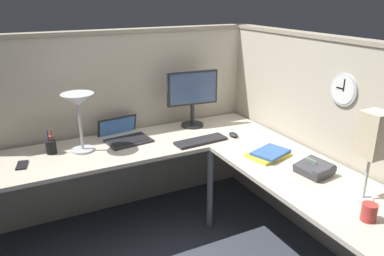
{
  "coord_description": "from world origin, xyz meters",
  "views": [
    {
      "loc": [
        -1.21,
        -2.21,
        1.86
      ],
      "look_at": [
        -0.02,
        0.13,
        0.91
      ],
      "focal_mm": 35.26,
      "sensor_mm": 36.0,
      "label": 1
    }
  ],
  "objects_px": {
    "pen_cup": "(51,147)",
    "book_stack": "(269,154)",
    "keyboard": "(201,141)",
    "office_phone": "(315,169)",
    "desk_lamp_dome": "(78,105)",
    "desk_lamp_paper": "(373,137)",
    "monitor": "(192,94)",
    "cell_phone": "(22,165)",
    "wall_clock": "(344,90)",
    "computer_mouse": "(233,135)",
    "coffee_mug": "(369,212)",
    "laptop": "(124,135)"
  },
  "relations": [
    {
      "from": "keyboard",
      "to": "wall_clock",
      "type": "bearing_deg",
      "value": -50.57
    },
    {
      "from": "monitor",
      "to": "office_phone",
      "type": "xyz_separation_m",
      "value": [
        0.28,
        -1.22,
        -0.26
      ]
    },
    {
      "from": "keyboard",
      "to": "computer_mouse",
      "type": "distance_m",
      "value": 0.3
    },
    {
      "from": "monitor",
      "to": "laptop",
      "type": "height_order",
      "value": "monitor"
    },
    {
      "from": "monitor",
      "to": "cell_phone",
      "type": "distance_m",
      "value": 1.47
    },
    {
      "from": "coffee_mug",
      "to": "monitor",
      "type": "bearing_deg",
      "value": 94.81
    },
    {
      "from": "laptop",
      "to": "computer_mouse",
      "type": "height_order",
      "value": "laptop"
    },
    {
      "from": "monitor",
      "to": "laptop",
      "type": "relative_size",
      "value": 1.19
    },
    {
      "from": "laptop",
      "to": "wall_clock",
      "type": "height_order",
      "value": "wall_clock"
    },
    {
      "from": "laptop",
      "to": "desk_lamp_paper",
      "type": "bearing_deg",
      "value": -58.98
    },
    {
      "from": "keyboard",
      "to": "book_stack",
      "type": "height_order",
      "value": "book_stack"
    },
    {
      "from": "monitor",
      "to": "keyboard",
      "type": "relative_size",
      "value": 1.16
    },
    {
      "from": "pen_cup",
      "to": "office_phone",
      "type": "relative_size",
      "value": 0.81
    },
    {
      "from": "keyboard",
      "to": "cell_phone",
      "type": "bearing_deg",
      "value": 168.67
    },
    {
      "from": "computer_mouse",
      "to": "desk_lamp_paper",
      "type": "relative_size",
      "value": 0.2
    },
    {
      "from": "desk_lamp_paper",
      "to": "wall_clock",
      "type": "relative_size",
      "value": 2.41
    },
    {
      "from": "coffee_mug",
      "to": "wall_clock",
      "type": "xyz_separation_m",
      "value": [
        0.43,
        0.63,
        0.47
      ]
    },
    {
      "from": "keyboard",
      "to": "cell_phone",
      "type": "relative_size",
      "value": 2.99
    },
    {
      "from": "computer_mouse",
      "to": "keyboard",
      "type": "bearing_deg",
      "value": 177.25
    },
    {
      "from": "monitor",
      "to": "wall_clock",
      "type": "height_order",
      "value": "wall_clock"
    },
    {
      "from": "cell_phone",
      "to": "book_stack",
      "type": "bearing_deg",
      "value": -10.3
    },
    {
      "from": "pen_cup",
      "to": "book_stack",
      "type": "xyz_separation_m",
      "value": [
        1.41,
        -0.78,
        -0.03
      ]
    },
    {
      "from": "book_stack",
      "to": "wall_clock",
      "type": "bearing_deg",
      "value": -34.37
    },
    {
      "from": "keyboard",
      "to": "office_phone",
      "type": "xyz_separation_m",
      "value": [
        0.4,
        -0.84,
        0.03
      ]
    },
    {
      "from": "book_stack",
      "to": "cell_phone",
      "type": "bearing_deg",
      "value": 158.24
    },
    {
      "from": "monitor",
      "to": "book_stack",
      "type": "distance_m",
      "value": 0.92
    },
    {
      "from": "pen_cup",
      "to": "book_stack",
      "type": "relative_size",
      "value": 0.55
    },
    {
      "from": "computer_mouse",
      "to": "coffee_mug",
      "type": "bearing_deg",
      "value": -91.51
    },
    {
      "from": "computer_mouse",
      "to": "pen_cup",
      "type": "xyz_separation_m",
      "value": [
        -1.4,
        0.32,
        0.04
      ]
    },
    {
      "from": "office_phone",
      "to": "desk_lamp_paper",
      "type": "xyz_separation_m",
      "value": [
        0.02,
        -0.36,
        0.35
      ]
    },
    {
      "from": "desk_lamp_dome",
      "to": "desk_lamp_paper",
      "type": "xyz_separation_m",
      "value": [
        1.3,
        -1.46,
        0.02
      ]
    },
    {
      "from": "coffee_mug",
      "to": "laptop",
      "type": "bearing_deg",
      "value": 114.45
    },
    {
      "from": "pen_cup",
      "to": "desk_lamp_paper",
      "type": "height_order",
      "value": "desk_lamp_paper"
    },
    {
      "from": "monitor",
      "to": "coffee_mug",
      "type": "xyz_separation_m",
      "value": [
        0.15,
        -1.75,
        -0.25
      ]
    },
    {
      "from": "keyboard",
      "to": "desk_lamp_dome",
      "type": "bearing_deg",
      "value": 160.23
    },
    {
      "from": "desk_lamp_dome",
      "to": "keyboard",
      "type": "bearing_deg",
      "value": -15.95
    },
    {
      "from": "book_stack",
      "to": "wall_clock",
      "type": "distance_m",
      "value": 0.68
    },
    {
      "from": "keyboard",
      "to": "office_phone",
      "type": "distance_m",
      "value": 0.93
    },
    {
      "from": "wall_clock",
      "to": "laptop",
      "type": "bearing_deg",
      "value": 137.86
    },
    {
      "from": "keyboard",
      "to": "cell_phone",
      "type": "height_order",
      "value": "keyboard"
    },
    {
      "from": "laptop",
      "to": "office_phone",
      "type": "relative_size",
      "value": 1.88
    },
    {
      "from": "desk_lamp_paper",
      "to": "keyboard",
      "type": "bearing_deg",
      "value": 109.22
    },
    {
      "from": "cell_phone",
      "to": "wall_clock",
      "type": "height_order",
      "value": "wall_clock"
    },
    {
      "from": "computer_mouse",
      "to": "wall_clock",
      "type": "height_order",
      "value": "wall_clock"
    },
    {
      "from": "keyboard",
      "to": "desk_lamp_dome",
      "type": "relative_size",
      "value": 0.97
    },
    {
      "from": "monitor",
      "to": "wall_clock",
      "type": "bearing_deg",
      "value": -62.7
    },
    {
      "from": "cell_phone",
      "to": "desk_lamp_paper",
      "type": "relative_size",
      "value": 0.27
    },
    {
      "from": "desk_lamp_dome",
      "to": "computer_mouse",
      "type": "bearing_deg",
      "value": -12.7
    },
    {
      "from": "cell_phone",
      "to": "wall_clock",
      "type": "relative_size",
      "value": 0.65
    },
    {
      "from": "book_stack",
      "to": "coffee_mug",
      "type": "xyz_separation_m",
      "value": [
        -0.05,
        -0.89,
        0.03
      ]
    }
  ]
}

